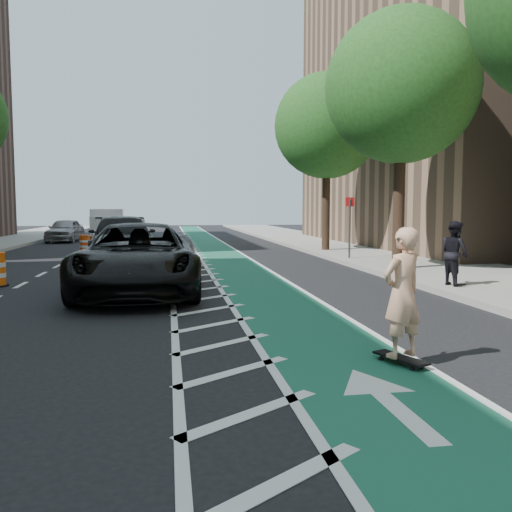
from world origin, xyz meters
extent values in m
plane|color=black|center=(0.00, 0.00, 0.00)|extent=(120.00, 120.00, 0.00)
cube|color=#1B5F4C|center=(3.00, 10.00, 0.01)|extent=(2.00, 90.00, 0.01)
cube|color=silver|center=(1.50, 10.00, 0.01)|extent=(1.40, 90.00, 0.01)
cube|color=gray|center=(9.50, 10.00, 0.07)|extent=(5.00, 90.00, 0.15)
cube|color=gray|center=(7.05, 10.00, 0.08)|extent=(0.12, 90.00, 0.16)
cube|color=#84664C|center=(17.50, 20.00, 9.50)|extent=(14.00, 22.00, 19.00)
cylinder|color=#382619|center=(7.90, 8.00, 2.20)|extent=(0.36, 0.36, 4.40)
sphere|color=#1E4918|center=(7.90, 8.00, 5.80)|extent=(4.20, 4.20, 4.20)
cylinder|color=#382619|center=(7.90, 16.00, 2.20)|extent=(0.36, 0.36, 4.40)
sphere|color=#1E4918|center=(7.90, 16.00, 5.80)|extent=(4.20, 4.20, 4.20)
cylinder|color=#4C4C4C|center=(7.60, 12.00, 1.20)|extent=(0.08, 0.08, 2.40)
cube|color=red|center=(7.60, 12.00, 2.30)|extent=(0.35, 0.02, 0.35)
cube|color=black|center=(3.70, -1.42, 0.09)|extent=(0.52, 0.84, 0.03)
cylinder|color=black|center=(3.52, -1.20, 0.03)|extent=(0.05, 0.07, 0.06)
cylinder|color=black|center=(3.67, -1.13, 0.03)|extent=(0.05, 0.07, 0.06)
cylinder|color=black|center=(3.73, -1.70, 0.03)|extent=(0.05, 0.07, 0.06)
cylinder|color=black|center=(3.88, -1.64, 0.03)|extent=(0.05, 0.07, 0.06)
imported|color=tan|center=(3.70, -1.42, 0.96)|extent=(0.73, 0.61, 1.70)
imported|color=black|center=(0.00, 5.33, 0.85)|extent=(2.88, 6.13, 1.69)
imported|color=black|center=(-1.05, 13.44, 0.87)|extent=(3.10, 6.25, 1.75)
imported|color=#A3A2A8|center=(-5.59, 26.92, 0.72)|extent=(1.98, 4.34, 1.44)
imported|color=#525356|center=(-1.87, 32.71, 0.69)|extent=(1.74, 4.25, 1.37)
imported|color=black|center=(7.70, 4.41, 0.95)|extent=(0.70, 0.85, 1.60)
cube|color=silver|center=(-3.73, 33.35, 1.01)|extent=(2.39, 3.34, 2.02)
cube|color=silver|center=(-3.60, 30.94, 0.76)|extent=(2.10, 1.72, 1.51)
cylinder|color=black|center=(-4.49, 30.49, 0.35)|extent=(0.29, 0.72, 0.71)
cylinder|color=black|center=(-2.68, 30.58, 0.35)|extent=(0.29, 0.72, 0.71)
cylinder|color=black|center=(-4.68, 34.11, 0.35)|extent=(0.29, 0.72, 0.71)
cylinder|color=black|center=(-2.87, 34.21, 0.35)|extent=(0.29, 0.72, 0.71)
cylinder|color=#EF550C|center=(-1.93, 13.22, 0.52)|extent=(0.60, 0.60, 1.03)
cylinder|color=silver|center=(-1.93, 13.22, 0.34)|extent=(0.61, 0.61, 0.14)
cylinder|color=silver|center=(-1.93, 13.22, 0.67)|extent=(0.61, 0.61, 0.14)
cylinder|color=black|center=(-1.93, 13.22, 0.02)|extent=(0.76, 0.76, 0.05)
cylinder|color=#E4450C|center=(-3.20, 18.55, 0.40)|extent=(0.46, 0.46, 0.80)
cylinder|color=silver|center=(-3.20, 18.55, 0.27)|extent=(0.47, 0.47, 0.11)
cylinder|color=silver|center=(-3.20, 18.55, 0.52)|extent=(0.47, 0.47, 0.11)
cylinder|color=black|center=(-3.20, 18.55, 0.02)|extent=(0.59, 0.59, 0.04)
camera|label=1|loc=(0.72, -7.96, 2.04)|focal=38.00mm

